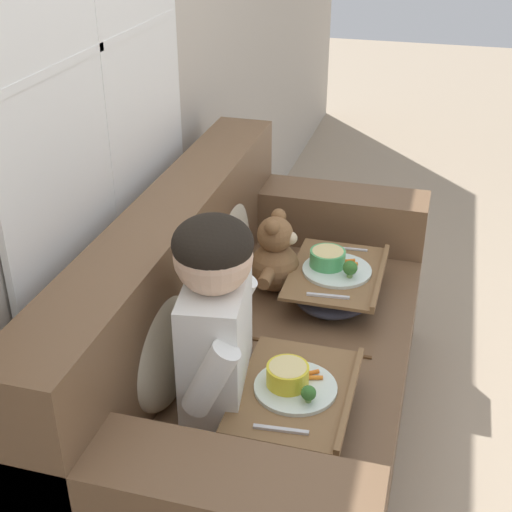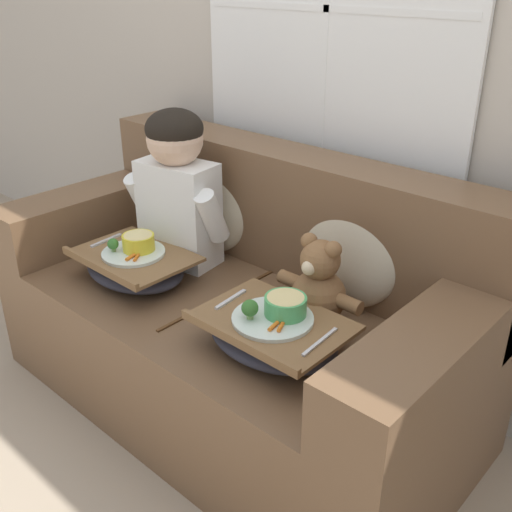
# 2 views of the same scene
# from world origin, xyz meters

# --- Properties ---
(ground_plane) EXTENTS (14.00, 14.00, 0.00)m
(ground_plane) POSITION_xyz_m (0.00, 0.00, 0.00)
(ground_plane) COLOR tan
(wall_back_with_window) EXTENTS (8.00, 0.08, 2.60)m
(wall_back_with_window) POSITION_xyz_m (0.00, 0.55, 1.30)
(wall_back_with_window) COLOR #BCB2A3
(wall_back_with_window) RESTS_ON ground_plane
(couch) EXTENTS (1.79, 0.89, 0.93)m
(couch) POSITION_xyz_m (0.00, 0.06, 0.35)
(couch) COLOR brown
(couch) RESTS_ON ground_plane
(throw_pillow_behind_child) EXTENTS (0.41, 0.20, 0.43)m
(throw_pillow_behind_child) POSITION_xyz_m (-0.34, 0.25, 0.68)
(throw_pillow_behind_child) COLOR #C1B293
(throw_pillow_behind_child) RESTS_ON couch
(throw_pillow_behind_teddy) EXTENTS (0.40, 0.19, 0.42)m
(throw_pillow_behind_teddy) POSITION_xyz_m (0.34, 0.25, 0.68)
(throw_pillow_behind_teddy) COLOR #C1B293
(throw_pillow_behind_teddy) RESTS_ON couch
(child_figure) EXTENTS (0.44, 0.23, 0.60)m
(child_figure) POSITION_xyz_m (-0.34, 0.07, 0.81)
(child_figure) COLOR white
(child_figure) RESTS_ON couch
(teddy_bear) EXTENTS (0.32, 0.22, 0.30)m
(teddy_bear) POSITION_xyz_m (0.34, 0.06, 0.61)
(teddy_bear) COLOR brown
(teddy_bear) RESTS_ON couch
(lap_tray_child) EXTENTS (0.44, 0.32, 0.18)m
(lap_tray_child) POSITION_xyz_m (-0.34, -0.16, 0.54)
(lap_tray_child) COLOR #2D2D38
(lap_tray_child) RESTS_ON child_figure
(lap_tray_teddy) EXTENTS (0.45, 0.32, 0.18)m
(lap_tray_teddy) POSITION_xyz_m (0.34, -0.16, 0.54)
(lap_tray_teddy) COLOR #2D2D38
(lap_tray_teddy) RESTS_ON teddy_bear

